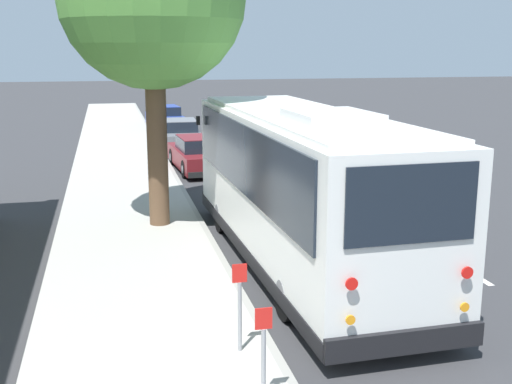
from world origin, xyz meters
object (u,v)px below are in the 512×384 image
at_px(shuttle_bus, 300,180).
at_px(sign_post_far, 240,306).
at_px(parked_sedan_maroon, 199,155).
at_px(parked_sedan_gray, 180,134).
at_px(parked_sedan_blue, 165,118).
at_px(sign_post_near, 263,354).

bearing_deg(shuttle_bus, sign_post_far, 150.56).
distance_m(shuttle_bus, parked_sedan_maroon, 11.35).
xyz_separation_m(shuttle_bus, parked_sedan_gray, (17.55, 0.54, -1.26)).
relative_size(shuttle_bus, parked_sedan_gray, 2.14).
relative_size(parked_sedan_gray, parked_sedan_blue, 0.99).
distance_m(shuttle_bus, sign_post_near, 5.95).
height_order(shuttle_bus, sign_post_far, shuttle_bus).
bearing_deg(parked_sedan_gray, sign_post_far, 178.21).
distance_m(parked_sedan_gray, sign_post_near, 23.07).
bearing_deg(parked_sedan_maroon, parked_sedan_blue, -3.07).
height_order(parked_sedan_maroon, parked_sedan_gray, parked_sedan_maroon).
height_order(parked_sedan_blue, sign_post_near, sign_post_near).
bearing_deg(sign_post_near, parked_sedan_gray, -3.92).
relative_size(shuttle_bus, sign_post_far, 7.33).
bearing_deg(parked_sedan_gray, parked_sedan_maroon, -177.75).
relative_size(parked_sedan_maroon, sign_post_near, 3.59).
xyz_separation_m(shuttle_bus, sign_post_near, (-5.47, 2.12, -1.04)).
xyz_separation_m(shuttle_bus, sign_post_far, (-3.99, 2.12, -1.00)).
bearing_deg(parked_sedan_maroon, shuttle_bus, 179.56).
relative_size(parked_sedan_blue, sign_post_far, 3.45).
distance_m(parked_sedan_blue, sign_post_far, 28.59).
bearing_deg(sign_post_near, shuttle_bus, -21.21).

